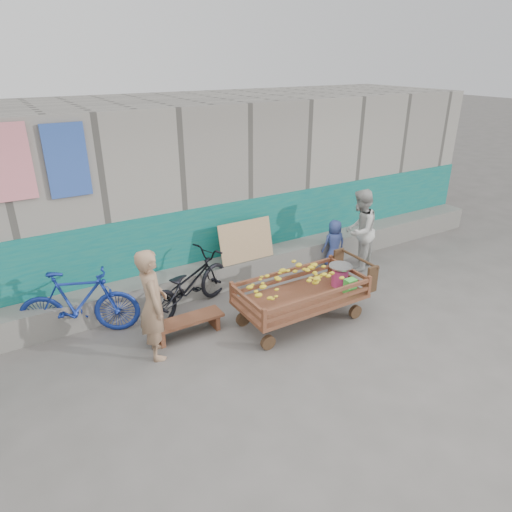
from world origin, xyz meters
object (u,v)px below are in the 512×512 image
child (334,244)px  bicycle_blue (79,303)px  bicycle_dark (188,284)px  woman (359,231)px  bench (187,323)px  vendor_man (153,304)px  banana_cart (299,287)px

child → bicycle_blue: bicycle_blue is taller
bicycle_blue → bicycle_dark: bearing=-74.9°
woman → bicycle_blue: size_ratio=0.92×
bicycle_blue → woman: bearing=-72.3°
bench → vendor_man: size_ratio=0.69×
vendor_man → bench: bearing=-56.3°
woman → child: 0.54m
bench → child: bearing=12.7°
bicycle_dark → vendor_man: bearing=112.4°
banana_cart → bicycle_blue: 3.16m
bench → vendor_man: vendor_man is taller
banana_cart → bicycle_dark: size_ratio=1.18×
vendor_man → woman: vendor_man is taller
bicycle_dark → bicycle_blue: 1.59m
woman → child: size_ratio=1.67×
child → banana_cart: bearing=46.7°
banana_cart → woman: 2.29m
banana_cart → bicycle_dark: bearing=137.3°
woman → bench: bearing=-21.6°
child → bicycle_dark: size_ratio=0.52×
bench → bicycle_blue: (-1.29, 0.81, 0.31)m
bench → bicycle_dark: bearing=64.4°
vendor_man → woman: size_ratio=1.00×
banana_cart → bicycle_dark: (-1.27, 1.17, -0.14)m
woman → child: bearing=-75.4°
bicycle_dark → bicycle_blue: bearing=59.9°
banana_cart → child: 2.19m
bicycle_dark → bicycle_blue: (-1.58, 0.20, 0.04)m
child → bench: bearing=22.8°
banana_cart → bicycle_blue: bearing=154.3°
vendor_man → bicycle_blue: (-0.75, 1.04, -0.27)m
vendor_man → child: bearing=-64.8°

